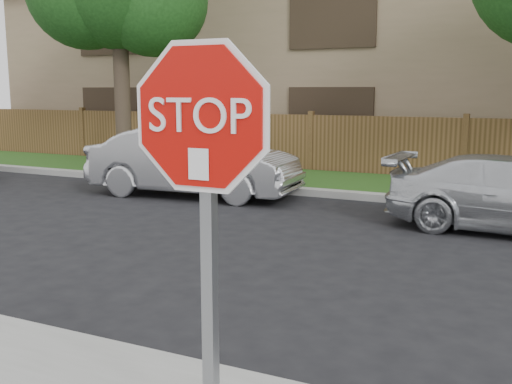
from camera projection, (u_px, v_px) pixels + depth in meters
The scene contains 6 objects.
far_curb at pixel (442, 202), 11.84m from camera, with size 70.00×0.30×0.15m, color gray.
grass_strip at pixel (454, 191), 13.31m from camera, with size 70.00×3.00×0.12m, color #1E4714.
fence at pixel (465, 151), 14.60m from camera, with size 70.00×0.12×1.60m, color #4E361B.
apartment_building at pixel (492, 50), 19.11m from camera, with size 35.20×9.20×7.20m.
stop_sign at pixel (204, 184), 2.88m from camera, with size 1.01×0.13×2.55m.
sedan_left at pixel (194, 161), 12.85m from camera, with size 1.59×4.56×1.50m, color #B3B3B8.
Camera 1 is at (1.74, -3.93, 2.28)m, focal length 42.00 mm.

